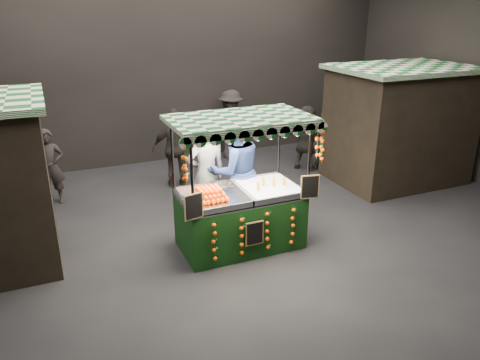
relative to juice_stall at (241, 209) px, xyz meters
name	(u,v)px	position (x,y,z in m)	size (l,w,h in m)	color
ground	(248,242)	(0.16, 0.09, -0.69)	(12.00, 12.00, 0.00)	black
market_hall	(249,38)	(0.16, 0.09, 2.69)	(12.10, 10.10, 5.05)	black
neighbour_stall_right	(399,124)	(4.56, 1.59, 0.62)	(3.00, 2.20, 2.60)	black
juice_stall	(241,209)	(0.00, 0.00, 0.00)	(2.30, 1.35, 2.23)	black
vendor_grey	(207,175)	(-0.25, 0.99, 0.30)	(0.73, 0.49, 1.99)	gray
vendor_blue	(235,171)	(0.24, 0.82, 0.35)	(1.03, 0.81, 2.10)	navy
shopper_0	(50,167)	(-2.81, 3.22, 0.08)	(0.61, 0.45, 1.55)	black
shopper_1	(334,130)	(3.71, 2.85, 0.26)	(1.13, 1.01, 1.91)	#2D2824
shopper_2	(176,148)	(-0.21, 3.13, 0.19)	(1.10, 0.64, 1.76)	#282420
shopper_3	(231,125)	(1.68, 4.55, 0.21)	(1.34, 1.17, 1.80)	#282321
shopper_4	(5,155)	(-3.64, 3.87, 0.24)	(1.07, 0.90, 1.87)	#2D2625
shopper_5	(306,138)	(3.03, 3.01, 0.11)	(1.26, 1.47, 1.60)	#2D2824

